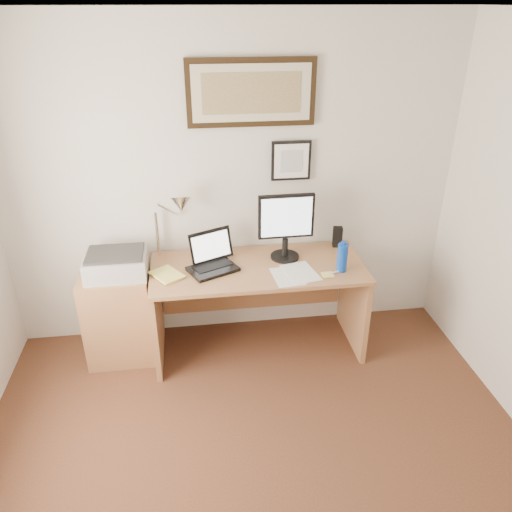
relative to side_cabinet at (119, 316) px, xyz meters
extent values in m
plane|color=white|center=(0.92, -1.68, 2.13)|extent=(4.00, 4.00, 0.00)
cube|color=silver|center=(0.92, 0.32, 0.89)|extent=(3.50, 0.02, 2.50)
cube|color=#96653F|center=(0.00, 0.00, 0.00)|extent=(0.50, 0.40, 0.73)
cylinder|color=#0D3FAE|center=(1.67, -0.20, 0.49)|extent=(0.08, 0.08, 0.22)
cylinder|color=#0D3FAE|center=(1.67, -0.20, 0.61)|extent=(0.04, 0.04, 0.02)
cube|color=black|center=(1.75, 0.21, 0.47)|extent=(0.08, 0.07, 0.16)
cube|color=white|center=(1.26, -0.23, 0.39)|extent=(0.23, 0.31, 0.00)
cube|color=white|center=(1.36, -0.19, 0.39)|extent=(0.27, 0.35, 0.00)
cube|color=#EEDD70|center=(1.55, -0.26, 0.39)|extent=(0.08, 0.08, 0.01)
cylinder|color=white|center=(1.62, -0.23, 0.39)|extent=(0.14, 0.06, 0.02)
imported|color=#EDE76F|center=(0.32, -0.16, 0.39)|extent=(0.28, 0.30, 0.02)
cube|color=#96653F|center=(1.07, -0.05, 0.37)|extent=(1.60, 0.70, 0.03)
cube|color=#96653F|center=(0.29, -0.05, -0.01)|extent=(0.04, 0.65, 0.72)
cube|color=#96653F|center=(1.85, -0.05, -0.01)|extent=(0.04, 0.65, 0.72)
cube|color=#96653F|center=(1.07, 0.28, 0.09)|extent=(1.50, 0.03, 0.55)
cube|color=black|center=(0.73, -0.07, 0.40)|extent=(0.41, 0.36, 0.02)
cube|color=black|center=(0.73, -0.04, 0.41)|extent=(0.31, 0.24, 0.00)
cube|color=black|center=(0.73, 0.07, 0.52)|extent=(0.34, 0.21, 0.23)
cube|color=white|center=(0.73, 0.06, 0.53)|extent=(0.29, 0.17, 0.18)
cylinder|color=black|center=(1.30, 0.06, 0.40)|extent=(0.22, 0.22, 0.02)
cylinder|color=black|center=(1.30, 0.06, 0.48)|extent=(0.04, 0.04, 0.14)
cube|color=black|center=(1.30, 0.05, 0.74)|extent=(0.42, 0.04, 0.34)
cube|color=silver|center=(1.30, 0.03, 0.74)|extent=(0.38, 0.01, 0.30)
cube|color=#ACACAF|center=(0.03, 0.00, 0.44)|extent=(0.44, 0.34, 0.16)
cube|color=#2F2F2F|center=(0.03, 0.00, 0.54)|extent=(0.40, 0.30, 0.02)
cylinder|color=silver|center=(0.33, 0.24, 0.56)|extent=(0.02, 0.02, 0.36)
cylinder|color=silver|center=(0.43, 0.18, 0.78)|extent=(0.15, 0.23, 0.19)
cone|color=silver|center=(0.53, 0.12, 0.84)|extent=(0.16, 0.18, 0.15)
cube|color=black|center=(1.07, 0.30, 1.58)|extent=(0.92, 0.03, 0.47)
cube|color=beige|center=(1.07, 0.28, 1.58)|extent=(0.84, 0.01, 0.39)
cube|color=olive|center=(1.07, 0.27, 1.58)|extent=(0.70, 0.00, 0.28)
cube|color=black|center=(1.37, 0.30, 1.08)|extent=(0.30, 0.02, 0.30)
cube|color=white|center=(1.37, 0.28, 1.08)|extent=(0.26, 0.00, 0.26)
cube|color=#AAAFB4|center=(1.37, 0.28, 1.08)|extent=(0.17, 0.00, 0.17)
camera|label=1|loc=(0.61, -3.31, 2.17)|focal=35.00mm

